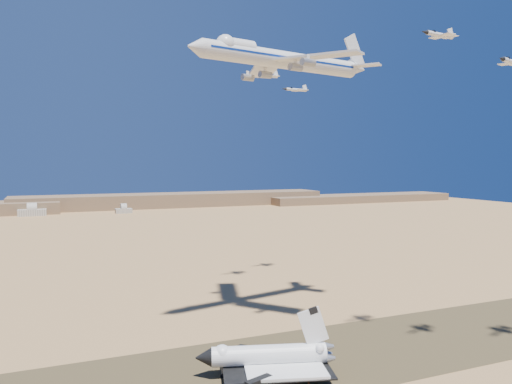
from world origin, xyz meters
name	(u,v)px	position (x,y,z in m)	size (l,w,h in m)	color
ground	(223,374)	(0.00, 0.00, 0.00)	(1200.00, 1200.00, 0.00)	#AF894D
runway	(223,374)	(0.00, 0.00, 0.03)	(600.00, 50.00, 0.06)	#483B24
ridgeline	(137,203)	(65.32, 527.31, 7.63)	(960.00, 90.00, 18.00)	#7E6046
hangars	(28,212)	(-64.00, 478.43, 4.83)	(200.50, 29.50, 30.00)	#BCB6A7
shuttle	(268,357)	(11.44, -5.79, 5.29)	(40.31, 31.70, 19.68)	white
carrier_747	(279,59)	(33.31, 32.99, 98.31)	(81.40, 61.63, 20.22)	silver
crew_a	(298,380)	(17.07, -13.74, 0.91)	(0.62, 0.41, 1.69)	#EA5C0D
crew_b	(309,382)	(19.27, -15.77, 0.89)	(0.81, 0.47, 1.66)	#EA5C0D
crew_c	(303,375)	(19.75, -11.77, 0.97)	(1.06, 0.54, 1.82)	#EA5C0D
chase_jet_a	(439,35)	(67.02, -10.85, 100.23)	(14.48, 8.02, 3.62)	silver
chase_jet_b	(511,62)	(80.17, -26.05, 90.28)	(14.48, 8.48, 3.70)	silver
chase_jet_e	(266,76)	(50.46, 82.92, 101.45)	(14.99, 8.21, 3.74)	silver
chase_jet_f	(296,90)	(73.83, 97.45, 98.18)	(15.21, 8.22, 3.79)	silver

